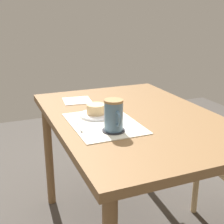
# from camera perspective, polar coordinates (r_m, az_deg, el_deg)

# --- Properties ---
(dining_table) EXTENTS (1.13, 0.77, 0.72)m
(dining_table) POSITION_cam_1_polar(r_m,az_deg,el_deg) (1.54, 3.94, -3.54)
(dining_table) COLOR brown
(dining_table) RESTS_ON ground_plane
(placemat) EXTENTS (0.39, 0.29, 0.00)m
(placemat) POSITION_cam_1_polar(r_m,az_deg,el_deg) (1.39, -1.52, -2.07)
(placemat) COLOR silver
(placemat) RESTS_ON dining_table
(pastry_plate) EXTENTS (0.16, 0.16, 0.01)m
(pastry_plate) POSITION_cam_1_polar(r_m,az_deg,el_deg) (1.48, -2.93, -0.52)
(pastry_plate) COLOR white
(pastry_plate) RESTS_ON placemat
(pastry) EXTENTS (0.09, 0.09, 0.05)m
(pastry) POSITION_cam_1_polar(r_m,az_deg,el_deg) (1.47, -2.94, 0.55)
(pastry) COLOR #E5BC7F
(pastry) RESTS_ON pastry_plate
(coffee_coaster) EXTENTS (0.10, 0.10, 0.00)m
(coffee_coaster) POSITION_cam_1_polar(r_m,az_deg,el_deg) (1.30, 0.29, -3.39)
(coffee_coaster) COLOR #232328
(coffee_coaster) RESTS_ON placemat
(coffee_mug) EXTENTS (0.11, 0.08, 0.13)m
(coffee_mug) POSITION_cam_1_polar(r_m,az_deg,el_deg) (1.28, 0.33, -0.59)
(coffee_mug) COLOR slate
(coffee_mug) RESTS_ON coffee_coaster
(teaspoon) EXTENTS (0.13, 0.03, 0.01)m
(teaspoon) POSITION_cam_1_polar(r_m,az_deg,el_deg) (1.35, -6.01, -2.58)
(teaspoon) COLOR silver
(teaspoon) RESTS_ON placemat
(paper_napkin) EXTENTS (0.17, 0.17, 0.00)m
(paper_napkin) POSITION_cam_1_polar(r_m,az_deg,el_deg) (1.74, -6.40, 2.08)
(paper_napkin) COLOR silver
(paper_napkin) RESTS_ON dining_table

